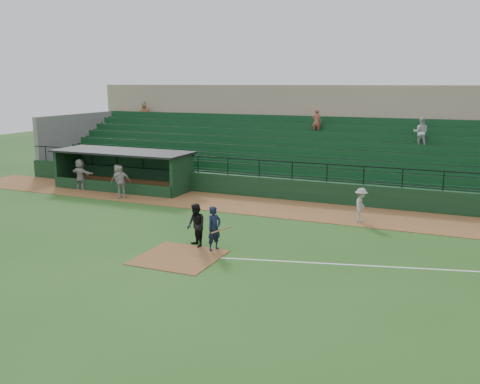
% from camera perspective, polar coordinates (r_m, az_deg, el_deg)
% --- Properties ---
extents(ground, '(90.00, 90.00, 0.00)m').
position_cam_1_polar(ground, '(20.88, -5.41, -6.40)').
color(ground, '#25511A').
rests_on(ground, ground).
extents(warning_track, '(40.00, 4.00, 0.03)m').
position_cam_1_polar(warning_track, '(27.89, 2.41, -1.60)').
color(warning_track, brown).
rests_on(warning_track, ground).
extents(home_plate_dirt, '(3.00, 3.00, 0.03)m').
position_cam_1_polar(home_plate_dirt, '(20.05, -6.78, -7.18)').
color(home_plate_dirt, brown).
rests_on(home_plate_dirt, ground).
extents(foul_line, '(17.49, 4.44, 0.01)m').
position_cam_1_polar(foul_line, '(19.77, 17.47, -7.98)').
color(foul_line, white).
rests_on(foul_line, ground).
extents(stadium_structure, '(38.00, 13.08, 6.40)m').
position_cam_1_polar(stadium_structure, '(35.41, 7.30, 4.99)').
color(stadium_structure, black).
rests_on(stadium_structure, ground).
extents(dugout, '(8.90, 3.20, 2.42)m').
position_cam_1_polar(dugout, '(33.53, -12.40, 2.74)').
color(dugout, black).
rests_on(dugout, ground).
extents(batter_at_plate, '(1.11, 0.77, 1.82)m').
position_cam_1_polar(batter_at_plate, '(20.49, -2.87, -4.06)').
color(batter_at_plate, black).
rests_on(batter_at_plate, ground).
extents(umpire, '(1.11, 1.08, 1.80)m').
position_cam_1_polar(umpire, '(21.00, -4.90, -3.72)').
color(umpire, black).
rests_on(umpire, ground).
extents(runner, '(0.65, 1.09, 1.65)m').
position_cam_1_polar(runner, '(25.26, 13.24, -1.41)').
color(runner, '#ABA6A0').
rests_on(runner, warning_track).
extents(dugout_player_a, '(1.17, 0.97, 1.87)m').
position_cam_1_polar(dugout_player_a, '(30.49, -13.08, 1.10)').
color(dugout_player_a, '#A8A39E').
rests_on(dugout_player_a, warning_track).
extents(dugout_player_b, '(0.97, 0.96, 1.69)m').
position_cam_1_polar(dugout_player_b, '(32.21, -13.35, 1.50)').
color(dugout_player_b, gray).
rests_on(dugout_player_b, warning_track).
extents(dugout_player_c, '(1.87, 0.89, 1.94)m').
position_cam_1_polar(dugout_player_c, '(33.52, -17.23, 1.90)').
color(dugout_player_c, '#A49F99').
rests_on(dugout_player_c, warning_track).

